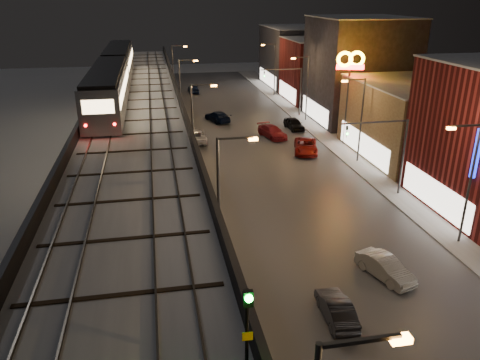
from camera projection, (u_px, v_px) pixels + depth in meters
road_surface at (263, 155)px, 52.75m from camera, size 17.00×120.00×0.06m
sidewalk_right at (347, 150)px, 54.44m from camera, size 4.00×120.00×0.14m
under_viaduct_pavement at (142, 163)px, 50.44m from camera, size 11.00×120.00×0.06m
elevated_viaduct at (137, 119)px, 45.48m from camera, size 9.00×100.00×6.30m
viaduct_trackbed at (136, 111)px, 45.31m from camera, size 8.40×100.00×0.32m
viaduct_parapet_streetside at (181, 105)px, 45.91m from camera, size 0.30×100.00×1.10m
viaduct_parapet_far at (89, 108)px, 44.42m from camera, size 0.30×100.00×1.10m
building_c at (417, 120)px, 51.32m from camera, size 12.20×15.20×8.16m
building_d at (359, 70)px, 64.81m from camera, size 12.20×13.20×14.16m
building_e at (323, 70)px, 78.33m from camera, size 12.20×12.20×10.16m
building_f at (298, 57)px, 90.92m from camera, size 12.20×16.20×11.16m
streetlight_left_1 at (223, 195)px, 29.38m from camera, size 2.57×0.28×9.00m
streetlight_right_1 at (468, 177)px, 32.31m from camera, size 2.56×0.28×9.00m
streetlight_left_2 at (195, 123)px, 45.81m from camera, size 2.57×0.28×9.00m
streetlight_right_2 at (359, 115)px, 48.74m from camera, size 2.56×0.28×9.00m
streetlight_left_3 at (182, 88)px, 62.23m from camera, size 2.57×0.28×9.00m
streetlight_right_3 at (306, 84)px, 65.16m from camera, size 2.56×0.28×9.00m
streetlight_left_4 at (175, 69)px, 78.66m from camera, size 2.57×0.28×9.00m
streetlight_right_4 at (273, 66)px, 81.59m from camera, size 2.56×0.28×9.00m
traffic_light_rig_a at (392, 148)px, 40.64m from camera, size 6.10×0.34×7.00m
traffic_light_rig_b at (293, 86)px, 68.02m from camera, size 6.10×0.34×7.00m
subway_train at (114, 73)px, 53.51m from camera, size 3.23×38.97×3.87m
rail_signal at (248, 314)px, 13.22m from camera, size 0.32×0.41×2.75m
car_near_white at (336, 310)px, 25.99m from camera, size 1.58×4.07×1.32m
car_mid_silver at (195, 136)px, 57.16m from camera, size 2.63×5.55×1.53m
car_mid_dark at (218, 117)px, 66.14m from camera, size 3.62×5.47×1.47m
car_far_white at (193, 89)px, 85.29m from camera, size 1.90×4.51×1.52m
car_onc_silver at (385, 268)px, 29.81m from camera, size 2.70×4.47×1.39m
car_onc_dark at (306, 147)px, 53.25m from camera, size 3.95×5.96×1.52m
car_onc_white at (272, 132)px, 58.89m from camera, size 3.36×5.42×1.46m
car_onc_red at (294, 124)px, 62.45m from camera, size 2.11×4.53×1.50m
sign_mcdonalds at (350, 68)px, 53.26m from camera, size 3.26×0.85×10.99m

